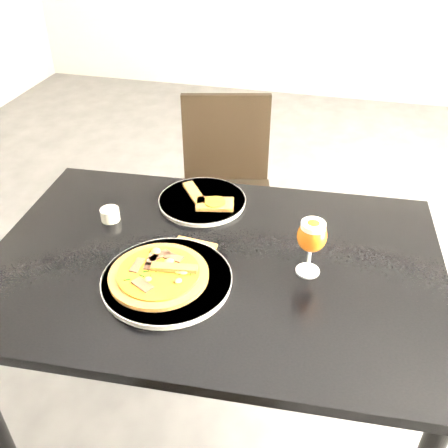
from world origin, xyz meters
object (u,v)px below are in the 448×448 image
(dining_table, at_px, (214,285))
(pizza, at_px, (159,274))
(beer_glass, at_px, (312,236))
(chair_far, at_px, (226,189))

(dining_table, relative_size, pizza, 5.02)
(pizza, bearing_deg, beer_glass, 19.72)
(pizza, relative_size, beer_glass, 1.59)
(chair_far, xyz_separation_m, beer_glass, (0.41, -0.80, 0.39))
(chair_far, distance_m, pizza, 0.98)
(pizza, bearing_deg, dining_table, 47.38)
(pizza, bearing_deg, chair_far, 93.28)
(dining_table, xyz_separation_m, beer_glass, (0.25, 0.01, 0.20))
(chair_far, bearing_deg, dining_table, -92.44)
(beer_glass, bearing_deg, pizza, -160.28)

